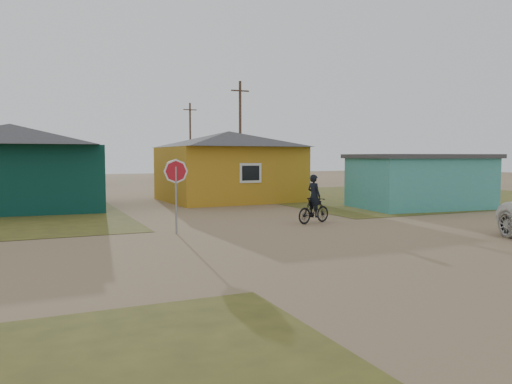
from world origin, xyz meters
TOP-DOWN VIEW (x-y plane):
  - ground at (0.00, 0.00)m, footprint 120.00×120.00m
  - grass_ne at (14.00, 13.00)m, footprint 20.00×18.00m
  - house_teal at (-8.50, 13.50)m, footprint 8.93×7.08m
  - house_yellow at (2.50, 14.00)m, footprint 7.72×6.76m
  - shed_turquoise at (9.50, 6.50)m, footprint 6.71×4.93m
  - house_pale_west at (-6.00, 34.00)m, footprint 7.04×6.15m
  - house_beige_east at (10.00, 40.00)m, footprint 6.95×6.05m
  - utility_pole_near at (6.50, 22.00)m, footprint 1.40×0.20m
  - utility_pole_far at (7.50, 38.00)m, footprint 1.40×0.20m
  - stop_sign at (-3.44, 3.37)m, footprint 0.74×0.36m
  - cyclist at (1.92, 3.74)m, footprint 1.68×0.89m

SIDE VIEW (x-z plane):
  - ground at x=0.00m, z-range 0.00..0.00m
  - grass_ne at x=14.00m, z-range 0.00..0.01m
  - cyclist at x=1.92m, z-range -0.25..1.58m
  - shed_turquoise at x=9.50m, z-range 0.01..2.61m
  - stop_sign at x=-3.44m, z-range 0.57..2.99m
  - house_pale_west at x=-6.00m, z-range 0.06..3.66m
  - house_beige_east at x=10.00m, z-range 0.06..3.66m
  - house_yellow at x=2.50m, z-range 0.05..3.95m
  - house_teal at x=-8.50m, z-range 0.05..4.05m
  - utility_pole_near at x=6.50m, z-range 0.14..8.14m
  - utility_pole_far at x=7.50m, z-range 0.14..8.14m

